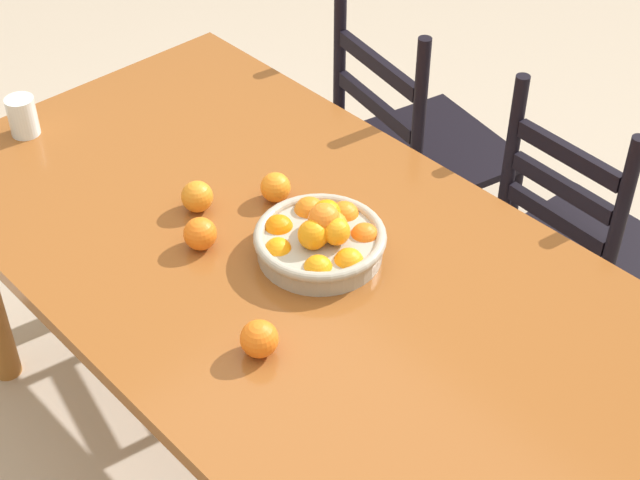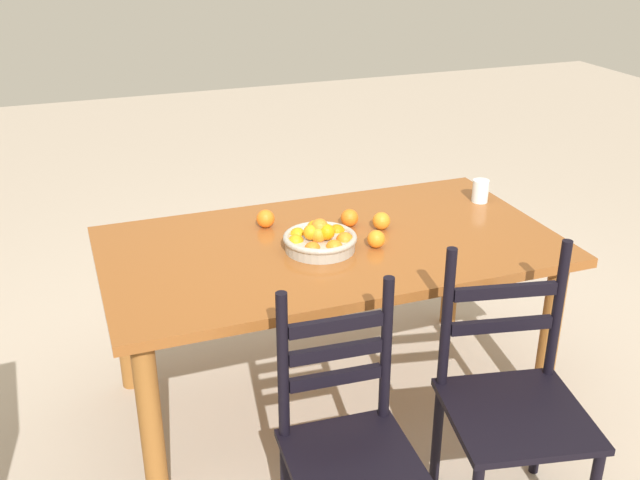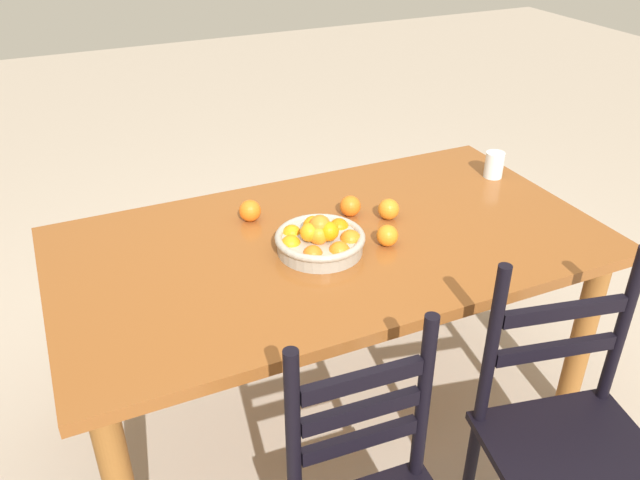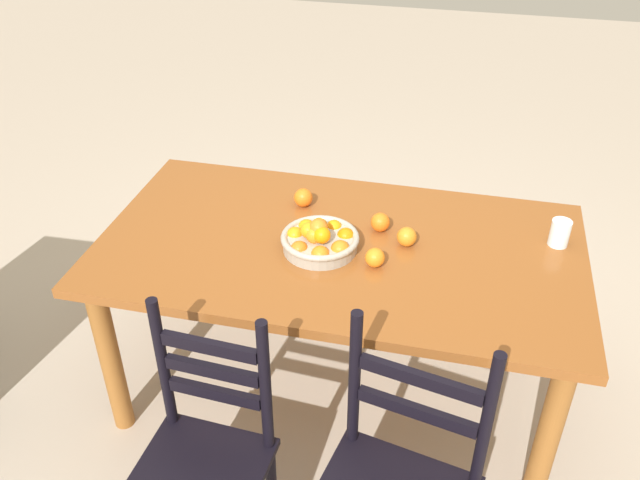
{
  "view_description": "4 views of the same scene",
  "coord_description": "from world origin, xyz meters",
  "px_view_note": "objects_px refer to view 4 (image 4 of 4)",
  "views": [
    {
      "loc": [
        1.24,
        -1.03,
        2.13
      ],
      "look_at": [
        0.06,
        0.05,
        0.79
      ],
      "focal_mm": 54.6,
      "sensor_mm": 36.0,
      "label": 1
    },
    {
      "loc": [
        0.96,
        2.5,
        1.96
      ],
      "look_at": [
        0.06,
        0.05,
        0.79
      ],
      "focal_mm": 41.63,
      "sensor_mm": 36.0,
      "label": 2
    },
    {
      "loc": [
        0.79,
        1.65,
        1.82
      ],
      "look_at": [
        0.06,
        0.05,
        0.79
      ],
      "focal_mm": 36.21,
      "sensor_mm": 36.0,
      "label": 3
    },
    {
      "loc": [
        -0.4,
        2.02,
        2.17
      ],
      "look_at": [
        0.06,
        0.05,
        0.79
      ],
      "focal_mm": 37.81,
      "sensor_mm": 36.0,
      "label": 4
    }
  ],
  "objects_px": {
    "dining_table": "(339,265)",
    "fruit_bowl": "(320,240)",
    "orange_loose_1": "(303,198)",
    "orange_loose_2": "(375,258)",
    "orange_loose_3": "(380,222)",
    "orange_loose_0": "(407,237)",
    "drinking_glass": "(560,233)",
    "chair_by_cabinet": "(204,460)"
  },
  "relations": [
    {
      "from": "dining_table",
      "to": "drinking_glass",
      "type": "bearing_deg",
      "value": -166.99
    },
    {
      "from": "dining_table",
      "to": "chair_by_cabinet",
      "type": "bearing_deg",
      "value": 72.53
    },
    {
      "from": "orange_loose_0",
      "to": "orange_loose_2",
      "type": "distance_m",
      "value": 0.18
    },
    {
      "from": "dining_table",
      "to": "orange_loose_0",
      "type": "bearing_deg",
      "value": -168.31
    },
    {
      "from": "dining_table",
      "to": "fruit_bowl",
      "type": "height_order",
      "value": "fruit_bowl"
    },
    {
      "from": "orange_loose_0",
      "to": "orange_loose_1",
      "type": "xyz_separation_m",
      "value": [
        0.44,
        -0.18,
        0.0
      ]
    },
    {
      "from": "orange_loose_1",
      "to": "orange_loose_3",
      "type": "distance_m",
      "value": 0.35
    },
    {
      "from": "chair_by_cabinet",
      "to": "drinking_glass",
      "type": "relative_size",
      "value": 9.23
    },
    {
      "from": "drinking_glass",
      "to": "orange_loose_1",
      "type": "bearing_deg",
      "value": -3.05
    },
    {
      "from": "dining_table",
      "to": "drinking_glass",
      "type": "distance_m",
      "value": 0.82
    },
    {
      "from": "fruit_bowl",
      "to": "orange_loose_1",
      "type": "bearing_deg",
      "value": -64.74
    },
    {
      "from": "dining_table",
      "to": "orange_loose_2",
      "type": "distance_m",
      "value": 0.22
    },
    {
      "from": "orange_loose_3",
      "to": "fruit_bowl",
      "type": "bearing_deg",
      "value": 42.17
    },
    {
      "from": "dining_table",
      "to": "orange_loose_3",
      "type": "relative_size",
      "value": 24.42
    },
    {
      "from": "orange_loose_0",
      "to": "chair_by_cabinet",
      "type": "bearing_deg",
      "value": 59.98
    },
    {
      "from": "orange_loose_0",
      "to": "orange_loose_2",
      "type": "bearing_deg",
      "value": 59.13
    },
    {
      "from": "dining_table",
      "to": "orange_loose_1",
      "type": "xyz_separation_m",
      "value": [
        0.2,
        -0.23,
        0.13
      ]
    },
    {
      "from": "fruit_bowl",
      "to": "orange_loose_3",
      "type": "bearing_deg",
      "value": -137.83
    },
    {
      "from": "orange_loose_2",
      "to": "drinking_glass",
      "type": "bearing_deg",
      "value": -155.8
    },
    {
      "from": "fruit_bowl",
      "to": "orange_loose_0",
      "type": "xyz_separation_m",
      "value": [
        -0.31,
        -0.1,
        -0.01
      ]
    },
    {
      "from": "dining_table",
      "to": "drinking_glass",
      "type": "relative_size",
      "value": 17.65
    },
    {
      "from": "dining_table",
      "to": "orange_loose_3",
      "type": "distance_m",
      "value": 0.23
    },
    {
      "from": "orange_loose_0",
      "to": "orange_loose_3",
      "type": "relative_size",
      "value": 1.0
    },
    {
      "from": "chair_by_cabinet",
      "to": "orange_loose_2",
      "type": "distance_m",
      "value": 0.88
    },
    {
      "from": "fruit_bowl",
      "to": "drinking_glass",
      "type": "bearing_deg",
      "value": -164.67
    },
    {
      "from": "dining_table",
      "to": "orange_loose_2",
      "type": "height_order",
      "value": "orange_loose_2"
    },
    {
      "from": "chair_by_cabinet",
      "to": "drinking_glass",
      "type": "distance_m",
      "value": 1.48
    },
    {
      "from": "dining_table",
      "to": "fruit_bowl",
      "type": "relative_size",
      "value": 6.23
    },
    {
      "from": "chair_by_cabinet",
      "to": "orange_loose_0",
      "type": "xyz_separation_m",
      "value": [
        -0.5,
        -0.86,
        0.34
      ]
    },
    {
      "from": "dining_table",
      "to": "chair_by_cabinet",
      "type": "xyz_separation_m",
      "value": [
        0.25,
        0.81,
        -0.21
      ]
    },
    {
      "from": "orange_loose_0",
      "to": "dining_table",
      "type": "bearing_deg",
      "value": 11.69
    },
    {
      "from": "dining_table",
      "to": "fruit_bowl",
      "type": "bearing_deg",
      "value": 38.59
    },
    {
      "from": "orange_loose_3",
      "to": "orange_loose_1",
      "type": "bearing_deg",
      "value": -18.31
    },
    {
      "from": "orange_loose_0",
      "to": "orange_loose_2",
      "type": "xyz_separation_m",
      "value": [
        0.09,
        0.16,
        -0.0
      ]
    },
    {
      "from": "orange_loose_2",
      "to": "drinking_glass",
      "type": "height_order",
      "value": "drinking_glass"
    },
    {
      "from": "chair_by_cabinet",
      "to": "orange_loose_1",
      "type": "relative_size",
      "value": 12.42
    },
    {
      "from": "orange_loose_2",
      "to": "orange_loose_3",
      "type": "relative_size",
      "value": 0.96
    },
    {
      "from": "orange_loose_1",
      "to": "orange_loose_2",
      "type": "bearing_deg",
      "value": 135.67
    },
    {
      "from": "orange_loose_1",
      "to": "orange_loose_3",
      "type": "xyz_separation_m",
      "value": [
        -0.33,
        0.11,
        -0.0
      ]
    },
    {
      "from": "dining_table",
      "to": "orange_loose_2",
      "type": "bearing_deg",
      "value": 144.63
    },
    {
      "from": "dining_table",
      "to": "orange_loose_0",
      "type": "relative_size",
      "value": 24.46
    },
    {
      "from": "dining_table",
      "to": "orange_loose_2",
      "type": "relative_size",
      "value": 25.5
    }
  ]
}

